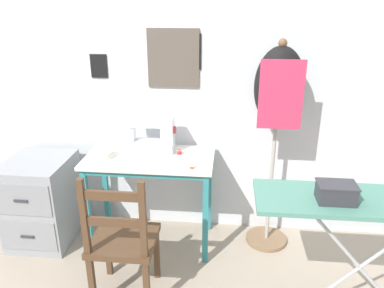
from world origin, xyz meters
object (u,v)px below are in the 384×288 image
object	(u,v)px
fabric_bowl	(103,153)
storage_box	(336,192)
scissors	(196,167)
wooden_chair	(122,241)
sewing_machine	(154,135)
filing_cabinet	(42,200)
thread_spool_near_machine	(179,152)
dress_form	(278,99)
ironing_board	(372,207)

from	to	relation	value
fabric_bowl	storage_box	xyz separation A→B (m)	(1.46, -0.70, 0.13)
scissors	wooden_chair	bearing A→B (deg)	-132.72
sewing_machine	fabric_bowl	distance (m)	0.40
sewing_machine	wooden_chair	bearing A→B (deg)	-96.19
scissors	filing_cabinet	xyz separation A→B (m)	(-1.22, 0.11, -0.40)
filing_cabinet	thread_spool_near_machine	bearing A→B (deg)	5.14
fabric_bowl	thread_spool_near_machine	xyz separation A→B (m)	(0.55, 0.10, -0.01)
filing_cabinet	dress_form	world-z (taller)	dress_form
dress_form	storage_box	xyz separation A→B (m)	(0.22, -0.82, -0.27)
scissors	storage_box	bearing A→B (deg)	-37.13
sewing_machine	thread_spool_near_machine	distance (m)	0.23
thread_spool_near_machine	storage_box	world-z (taller)	storage_box
filing_cabinet	wooden_chair	bearing A→B (deg)	-34.84
sewing_machine	storage_box	xyz separation A→B (m)	(1.10, -0.84, 0.03)
scissors	ironing_board	xyz separation A→B (m)	(0.97, -0.54, 0.06)
thread_spool_near_machine	filing_cabinet	bearing A→B (deg)	-174.86
scissors	fabric_bowl	bearing A→B (deg)	170.63
fabric_bowl	ironing_board	size ratio (longest dim) A/B	0.13
scissors	sewing_machine	bearing A→B (deg)	142.26
fabric_bowl	wooden_chair	size ratio (longest dim) A/B	0.18
fabric_bowl	dress_form	size ratio (longest dim) A/B	0.10
scissors	filing_cabinet	world-z (taller)	scissors
filing_cabinet	storage_box	world-z (taller)	storage_box
scissors	thread_spool_near_machine	xyz separation A→B (m)	(-0.14, 0.21, 0.02)
fabric_bowl	ironing_board	xyz separation A→B (m)	(1.66, -0.66, 0.04)
storage_box	sewing_machine	bearing A→B (deg)	142.68
thread_spool_near_machine	storage_box	size ratio (longest dim) A/B	0.21
scissors	ironing_board	world-z (taller)	ironing_board
fabric_bowl	scissors	size ratio (longest dim) A/B	1.23
sewing_machine	dress_form	distance (m)	0.94
thread_spool_near_machine	storage_box	bearing A→B (deg)	-41.00
sewing_machine	thread_spool_near_machine	bearing A→B (deg)	-14.37
fabric_bowl	dress_form	distance (m)	1.31
fabric_bowl	wooden_chair	world-z (taller)	wooden_chair
sewing_machine	thread_spool_near_machine	world-z (taller)	sewing_machine
sewing_machine	filing_cabinet	xyz separation A→B (m)	(-0.89, -0.15, -0.52)
ironing_board	scissors	bearing A→B (deg)	150.86
thread_spool_near_machine	filing_cabinet	world-z (taller)	thread_spool_near_machine
sewing_machine	storage_box	distance (m)	1.39
sewing_machine	fabric_bowl	world-z (taller)	sewing_machine
wooden_chair	ironing_board	distance (m)	1.44
thread_spool_near_machine	wooden_chair	xyz separation A→B (m)	(-0.27, -0.66, -0.34)
fabric_bowl	scissors	xyz separation A→B (m)	(0.69, -0.11, -0.02)
wooden_chair	filing_cabinet	bearing A→B (deg)	145.16
filing_cabinet	sewing_machine	bearing A→B (deg)	9.39
dress_form	ironing_board	world-z (taller)	dress_form
fabric_bowl	filing_cabinet	distance (m)	0.68
dress_form	wooden_chair	bearing A→B (deg)	-144.42
scissors	ironing_board	distance (m)	1.11
storage_box	ironing_board	bearing A→B (deg)	11.05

